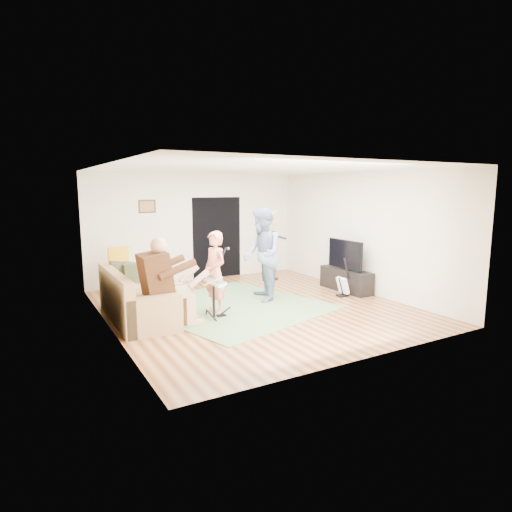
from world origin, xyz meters
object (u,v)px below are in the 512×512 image
Objects in this scene: tv_cabinet at (346,280)px; television at (345,254)px; drum_kit at (214,301)px; dining_chair at (122,280)px; guitar_spare at (343,285)px; torchiere_lamp at (273,233)px; sofa at (132,303)px; guitarist at (262,254)px; singer at (215,273)px.

television is at bearing 180.00° from tv_cabinet.
dining_chair is (-1.09, 2.36, 0.07)m from drum_kit.
guitar_spare is 0.55m from tv_cabinet.
dining_chair is (-3.79, 0.01, -0.82)m from torchiere_lamp.
torchiere_lamp is at bearing 41.12° from drum_kit.
tv_cabinet is at bearing 7.18° from drum_kit.
tv_cabinet is at bearing 42.12° from guitar_spare.
sofa is 2.77m from guitarist.
drum_kit is 3.52m from television.
sofa is at bearing 177.48° from television.
torchiere_lamp is 1.25× the size of tv_cabinet.
tv_cabinet is (2.11, -0.21, -0.72)m from guitarist.
sofa is at bearing -156.91° from torchiere_lamp.
television is (0.75, -1.91, -0.35)m from torchiere_lamp.
drum_kit is 0.56m from singer.
tv_cabinet is (0.41, 0.37, 0.01)m from guitar_spare.
sofa is at bearing 177.50° from tv_cabinet.
singer is 3.30m from television.
guitar_spare is (3.09, 0.07, -0.07)m from drum_kit.
sofa is 4.79m from television.
torchiere_lamp is at bearing 120.40° from singer.
singer is at bearing 175.93° from guitar_spare.
tv_cabinet is at bearing 83.98° from singer.
guitar_spare is (4.39, -0.58, -0.06)m from sofa.
dining_chair is at bearing 157.30° from tv_cabinet.
guitarist is 2.16m from torchiere_lamp.
sofa is 3.08× the size of drum_kit.
tv_cabinet is at bearing -0.00° from television.
sofa is 4.44m from torchiere_lamp.
sofa reaches higher than drum_kit.
television is at bearing -68.52° from torchiere_lamp.
television is at bearing -28.34° from dining_chair.
drum_kit is 1.67m from guitarist.
singer is at bearing 61.54° from drum_kit.
television is (4.75, -0.21, 0.55)m from sofa.
sofa is 1.27× the size of torchiere_lamp.
singer is (0.15, 0.28, 0.46)m from drum_kit.
drum_kit is at bearing -46.44° from guitarist.
guitar_spare is at bearing -34.13° from dining_chair.
sofa is 1.45m from drum_kit.
guitarist reaches higher than television.
guitarist reaches higher than singer.
torchiere_lamp is at bearing 111.48° from television.
television is at bearing 102.72° from guitarist.
drum_kit is 0.67× the size of dining_chair.
television is at bearing 45.85° from guitar_spare.
drum_kit is 0.47× the size of singer.
guitarist reaches higher than drum_kit.
tv_cabinet is (3.35, 0.16, -0.53)m from singer.
dining_chair reaches higher than guitar_spare.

